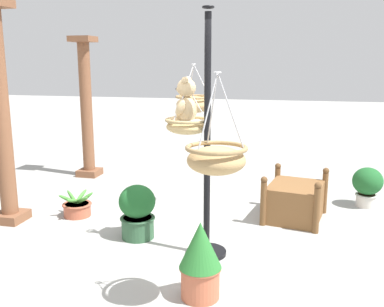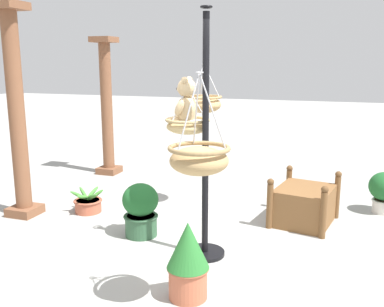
{
  "view_description": "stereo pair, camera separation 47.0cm",
  "coord_description": "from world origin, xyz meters",
  "px_view_note": "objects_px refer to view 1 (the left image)",
  "views": [
    {
      "loc": [
        -4.47,
        -1.01,
        2.08
      ],
      "look_at": [
        0.01,
        0.04,
        1.1
      ],
      "focal_mm": 40.11,
      "sensor_mm": 36.0,
      "label": 1
    },
    {
      "loc": [
        -4.34,
        -1.46,
        2.08
      ],
      "look_at": [
        0.01,
        0.04,
        1.1
      ],
      "focal_mm": 40.11,
      "sensor_mm": 36.0,
      "label": 2
    }
  ],
  "objects_px": {
    "hanging_basket_right_low": "(194,103)",
    "potted_plant_flowering_red": "(137,211)",
    "display_pole_central": "(207,181)",
    "hanging_basket_left_high": "(216,158)",
    "potted_plant_fern_front": "(367,185)",
    "greenhouse_pillar_left": "(86,111)",
    "greenhouse_pillar_far_back": "(2,119)",
    "teddy_bear": "(185,105)",
    "potted_plant_bushy_green": "(77,207)",
    "hanging_basket_with_teddy": "(187,125)",
    "potted_plant_tall_leafy": "(200,259)",
    "wooden_planter_box": "(295,200)"
  },
  "relations": [
    {
      "from": "display_pole_central",
      "to": "potted_plant_tall_leafy",
      "type": "distance_m",
      "value": 1.01
    },
    {
      "from": "hanging_basket_with_teddy",
      "to": "teddy_bear",
      "type": "bearing_deg",
      "value": 90.0
    },
    {
      "from": "teddy_bear",
      "to": "hanging_basket_left_high",
      "type": "xyz_separation_m",
      "value": [
        -1.26,
        -0.56,
        -0.29
      ]
    },
    {
      "from": "hanging_basket_with_teddy",
      "to": "hanging_basket_left_high",
      "type": "bearing_deg",
      "value": -156.77
    },
    {
      "from": "hanging_basket_right_low",
      "to": "hanging_basket_left_high",
      "type": "bearing_deg",
      "value": -163.36
    },
    {
      "from": "hanging_basket_left_high",
      "to": "potted_plant_bushy_green",
      "type": "distance_m",
      "value": 3.19
    },
    {
      "from": "hanging_basket_with_teddy",
      "to": "hanging_basket_right_low",
      "type": "xyz_separation_m",
      "value": [
        1.34,
        0.24,
        0.11
      ]
    },
    {
      "from": "hanging_basket_left_high",
      "to": "potted_plant_bushy_green",
      "type": "xyz_separation_m",
      "value": [
        1.88,
        2.26,
        -1.22
      ]
    },
    {
      "from": "greenhouse_pillar_far_back",
      "to": "potted_plant_flowering_red",
      "type": "distance_m",
      "value": 2.13
    },
    {
      "from": "hanging_basket_with_teddy",
      "to": "teddy_bear",
      "type": "relative_size",
      "value": 1.01
    },
    {
      "from": "greenhouse_pillar_left",
      "to": "potted_plant_flowering_red",
      "type": "bearing_deg",
      "value": -143.37
    },
    {
      "from": "greenhouse_pillar_far_back",
      "to": "display_pole_central",
      "type": "bearing_deg",
      "value": -98.25
    },
    {
      "from": "hanging_basket_with_teddy",
      "to": "greenhouse_pillar_far_back",
      "type": "relative_size",
      "value": 0.18
    },
    {
      "from": "greenhouse_pillar_far_back",
      "to": "potted_plant_tall_leafy",
      "type": "xyz_separation_m",
      "value": [
        -1.29,
        -2.87,
        -1.0
      ]
    },
    {
      "from": "hanging_basket_left_high",
      "to": "greenhouse_pillar_far_back",
      "type": "relative_size",
      "value": 0.28
    },
    {
      "from": "display_pole_central",
      "to": "teddy_bear",
      "type": "xyz_separation_m",
      "value": [
        0.15,
        0.27,
        0.8
      ]
    },
    {
      "from": "potted_plant_fern_front",
      "to": "greenhouse_pillar_left",
      "type": "bearing_deg",
      "value": 81.63
    },
    {
      "from": "teddy_bear",
      "to": "potted_plant_fern_front",
      "type": "distance_m",
      "value": 3.26
    },
    {
      "from": "teddy_bear",
      "to": "potted_plant_fern_front",
      "type": "relative_size",
      "value": 0.89
    },
    {
      "from": "hanging_basket_right_low",
      "to": "potted_plant_flowering_red",
      "type": "xyz_separation_m",
      "value": [
        -1.23,
        0.41,
        -1.18
      ]
    },
    {
      "from": "potted_plant_tall_leafy",
      "to": "potted_plant_flowering_red",
      "type": "bearing_deg",
      "value": 41.45
    },
    {
      "from": "display_pole_central",
      "to": "potted_plant_fern_front",
      "type": "xyz_separation_m",
      "value": [
        2.11,
        -1.98,
        -0.51
      ]
    },
    {
      "from": "hanging_basket_left_high",
      "to": "potted_plant_fern_front",
      "type": "xyz_separation_m",
      "value": [
        3.21,
        -1.69,
        -1.02
      ]
    },
    {
      "from": "greenhouse_pillar_far_back",
      "to": "greenhouse_pillar_left",
      "type": "bearing_deg",
      "value": 0.95
    },
    {
      "from": "display_pole_central",
      "to": "hanging_basket_with_teddy",
      "type": "xyz_separation_m",
      "value": [
        0.15,
        0.25,
        0.58
      ]
    },
    {
      "from": "hanging_basket_with_teddy",
      "to": "potted_plant_flowering_red",
      "type": "xyz_separation_m",
      "value": [
        0.11,
        0.65,
        -1.07
      ]
    },
    {
      "from": "greenhouse_pillar_left",
      "to": "greenhouse_pillar_far_back",
      "type": "relative_size",
      "value": 0.89
    },
    {
      "from": "hanging_basket_left_high",
      "to": "hanging_basket_right_low",
      "type": "distance_m",
      "value": 2.72
    },
    {
      "from": "potted_plant_fern_front",
      "to": "display_pole_central",
      "type": "bearing_deg",
      "value": 136.77
    },
    {
      "from": "hanging_basket_left_high",
      "to": "hanging_basket_right_low",
      "type": "bearing_deg",
      "value": 16.64
    },
    {
      "from": "hanging_basket_with_teddy",
      "to": "greenhouse_pillar_left",
      "type": "bearing_deg",
      "value": 43.73
    },
    {
      "from": "hanging_basket_left_high",
      "to": "wooden_planter_box",
      "type": "xyz_separation_m",
      "value": [
        2.45,
        -0.66,
        -1.08
      ]
    },
    {
      "from": "display_pole_central",
      "to": "greenhouse_pillar_left",
      "type": "relative_size",
      "value": 1.04
    },
    {
      "from": "display_pole_central",
      "to": "teddy_bear",
      "type": "relative_size",
      "value": 5.04
    },
    {
      "from": "hanging_basket_right_low",
      "to": "greenhouse_pillar_left",
      "type": "relative_size",
      "value": 0.27
    },
    {
      "from": "display_pole_central",
      "to": "potted_plant_tall_leafy",
      "type": "xyz_separation_m",
      "value": [
        -0.89,
        -0.12,
        -0.47
      ]
    },
    {
      "from": "potted_plant_bushy_green",
      "to": "greenhouse_pillar_left",
      "type": "bearing_deg",
      "value": 21.95
    },
    {
      "from": "potted_plant_tall_leafy",
      "to": "potted_plant_bushy_green",
      "type": "xyz_separation_m",
      "value": [
        1.67,
        2.09,
        -0.25
      ]
    },
    {
      "from": "teddy_bear",
      "to": "potted_plant_tall_leafy",
      "type": "bearing_deg",
      "value": -159.32
    },
    {
      "from": "hanging_basket_right_low",
      "to": "potted_plant_fern_front",
      "type": "height_order",
      "value": "hanging_basket_right_low"
    },
    {
      "from": "wooden_planter_box",
      "to": "potted_plant_flowering_red",
      "type": "bearing_deg",
      "value": 120.47
    },
    {
      "from": "hanging_basket_left_high",
      "to": "greenhouse_pillar_far_back",
      "type": "xyz_separation_m",
      "value": [
        1.51,
        3.04,
        0.02
      ]
    },
    {
      "from": "teddy_bear",
      "to": "greenhouse_pillar_far_back",
      "type": "bearing_deg",
      "value": 84.27
    },
    {
      "from": "hanging_basket_right_low",
      "to": "greenhouse_pillar_left",
      "type": "bearing_deg",
      "value": 60.3
    },
    {
      "from": "display_pole_central",
      "to": "teddy_bear",
      "type": "distance_m",
      "value": 0.86
    },
    {
      "from": "greenhouse_pillar_far_back",
      "to": "wooden_planter_box",
      "type": "bearing_deg",
      "value": -75.65
    },
    {
      "from": "display_pole_central",
      "to": "hanging_basket_with_teddy",
      "type": "relative_size",
      "value": 5.01
    },
    {
      "from": "display_pole_central",
      "to": "hanging_basket_right_low",
      "type": "height_order",
      "value": "display_pole_central"
    },
    {
      "from": "hanging_basket_right_low",
      "to": "potted_plant_flowering_red",
      "type": "bearing_deg",
      "value": 161.63
    },
    {
      "from": "greenhouse_pillar_far_back",
      "to": "potted_plant_flowering_red",
      "type": "relative_size",
      "value": 4.31
    }
  ]
}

